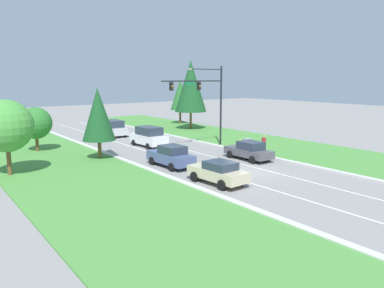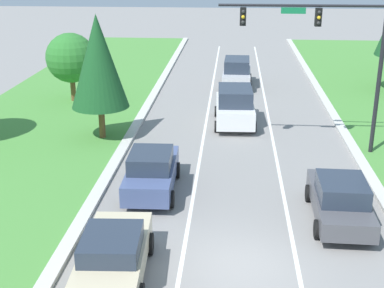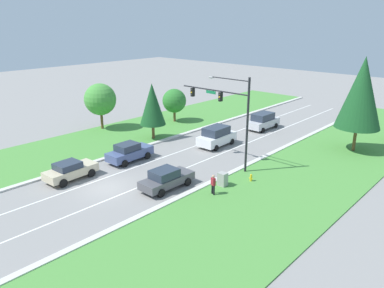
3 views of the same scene
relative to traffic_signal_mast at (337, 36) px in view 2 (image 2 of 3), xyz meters
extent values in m
plane|color=gray|center=(-4.30, -10.31, -5.58)|extent=(160.00, 160.00, 0.00)
cube|color=beige|center=(-9.95, -10.31, -5.50)|extent=(0.50, 90.00, 0.15)
cube|color=white|center=(-6.10, -10.31, -5.58)|extent=(0.14, 81.00, 0.01)
cube|color=white|center=(-2.50, -10.31, -5.58)|extent=(0.14, 81.00, 0.01)
cylinder|color=black|center=(2.07, 0.01, -1.36)|extent=(0.20, 0.20, 8.44)
cylinder|color=black|center=(-1.65, 0.01, 1.34)|extent=(7.45, 0.12, 0.12)
cube|color=#147042|center=(-2.03, 0.01, 1.12)|extent=(1.10, 0.04, 0.28)
cube|color=black|center=(-0.91, 0.01, 0.84)|extent=(0.28, 0.32, 0.80)
sphere|color=#2D2D2D|center=(-0.91, -0.16, 1.07)|extent=(0.16, 0.16, 0.16)
sphere|color=yellow|center=(-0.91, -0.16, 0.84)|extent=(0.16, 0.16, 0.16)
sphere|color=#2D2D2D|center=(-0.91, -0.16, 0.61)|extent=(0.16, 0.16, 0.16)
cube|color=black|center=(-4.26, 0.01, 0.84)|extent=(0.28, 0.32, 0.80)
sphere|color=#2D2D2D|center=(-4.26, -0.16, 1.07)|extent=(0.16, 0.16, 0.16)
sphere|color=yellow|center=(-4.26, -0.16, 0.84)|extent=(0.16, 0.16, 0.16)
sphere|color=#2D2D2D|center=(-4.26, -0.16, 0.61)|extent=(0.16, 0.16, 0.16)
cube|color=#475684|center=(-7.80, -5.09, -4.84)|extent=(1.93, 4.66, 0.79)
cube|color=#283342|center=(-7.79, -5.36, -4.12)|extent=(1.68, 2.12, 0.65)
cylinder|color=black|center=(-6.95, -3.63, -5.24)|extent=(0.26, 0.68, 0.68)
cylinder|color=black|center=(-8.72, -3.68, -5.24)|extent=(0.26, 0.68, 0.68)
cylinder|color=black|center=(-6.88, -6.50, -5.24)|extent=(0.26, 0.68, 0.68)
cylinder|color=black|center=(-8.65, -6.54, -5.24)|extent=(0.26, 0.68, 0.68)
cube|color=white|center=(-4.50, 4.12, -4.79)|extent=(2.20, 4.74, 0.95)
cube|color=#283342|center=(-4.49, 4.01, -3.89)|extent=(1.93, 2.86, 0.85)
cylinder|color=black|center=(-3.55, 5.61, -5.27)|extent=(0.26, 0.63, 0.62)
cylinder|color=black|center=(-5.55, 5.54, -5.27)|extent=(0.26, 0.63, 0.62)
cylinder|color=black|center=(-3.45, 2.71, -5.27)|extent=(0.26, 0.63, 0.62)
cylinder|color=black|center=(-5.45, 2.64, -5.27)|extent=(0.26, 0.63, 0.62)
cube|color=#4C4C51|center=(-0.71, -6.99, -4.92)|extent=(1.93, 4.70, 0.65)
cube|color=#283342|center=(-0.72, -7.27, -4.25)|extent=(1.69, 2.13, 0.68)
cylinder|color=black|center=(0.22, -5.56, -5.25)|extent=(0.25, 0.67, 0.66)
cylinder|color=black|center=(-1.58, -5.52, -5.25)|extent=(0.25, 0.67, 0.66)
cylinder|color=black|center=(0.15, -8.45, -5.25)|extent=(0.25, 0.67, 0.66)
cylinder|color=black|center=(-1.64, -8.41, -5.25)|extent=(0.25, 0.67, 0.66)
cube|color=beige|center=(-8.01, -11.27, -4.87)|extent=(2.08, 4.54, 0.70)
cube|color=#283342|center=(-8.00, -11.53, -4.26)|extent=(1.76, 2.09, 0.54)
cylinder|color=black|center=(-7.18, -9.84, -5.22)|extent=(0.28, 0.72, 0.71)
cylinder|color=black|center=(-8.99, -9.94, -5.22)|extent=(0.28, 0.72, 0.71)
cube|color=silver|center=(-4.37, 13.19, -4.85)|extent=(2.02, 4.78, 0.85)
cube|color=#283342|center=(-4.37, 13.08, -4.00)|extent=(1.79, 2.88, 0.85)
cylinder|color=black|center=(-3.40, 14.64, -5.28)|extent=(0.25, 0.61, 0.61)
cylinder|color=black|center=(-5.29, 14.68, -5.28)|extent=(0.25, 0.61, 0.61)
cylinder|color=black|center=(-3.45, 11.71, -5.28)|extent=(0.25, 0.61, 0.61)
cylinder|color=black|center=(-5.34, 11.74, -5.28)|extent=(0.25, 0.61, 0.61)
cylinder|color=brown|center=(-14.89, 8.11, -4.74)|extent=(0.32, 0.32, 1.68)
sphere|color=#2D752D|center=(-14.89, 8.11, -2.72)|extent=(3.12, 3.12, 3.12)
cylinder|color=brown|center=(-11.32, 1.10, -4.71)|extent=(0.32, 0.32, 1.73)
cone|color=#194C23|center=(-11.32, 1.10, -1.52)|extent=(2.90, 2.90, 4.65)
camera|label=1|loc=(-24.40, -30.27, 1.59)|focal=35.00mm
camera|label=2|loc=(-4.66, -24.72, 3.63)|focal=50.00mm
camera|label=3|loc=(19.41, -26.08, 7.34)|focal=35.00mm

